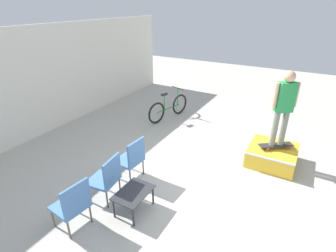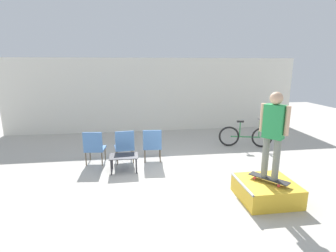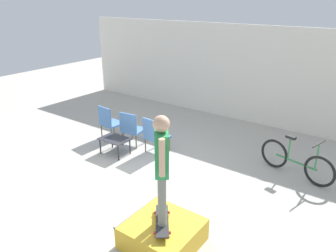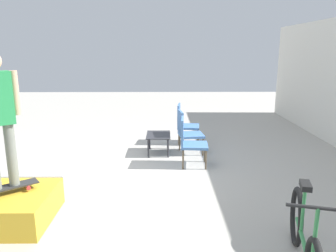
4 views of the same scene
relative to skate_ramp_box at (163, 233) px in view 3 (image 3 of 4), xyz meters
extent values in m
plane|color=#B7B2A8|center=(-1.71, 1.11, -0.20)|extent=(24.00, 24.00, 0.00)
cube|color=white|center=(-1.71, 6.13, 1.30)|extent=(12.00, 0.06, 3.00)
cube|color=gold|center=(0.00, 0.00, 0.00)|extent=(1.11, 1.07, 0.40)
cylinder|color=#B7B7BC|center=(-0.55, 0.00, 0.20)|extent=(0.05, 1.07, 0.05)
cube|color=#2D2D2D|center=(0.02, -0.04, 0.28)|extent=(0.65, 0.76, 0.02)
cylinder|color=red|center=(0.26, -0.16, 0.25)|extent=(0.06, 0.06, 0.05)
cylinder|color=red|center=(0.08, -0.30, 0.25)|extent=(0.06, 0.06, 0.05)
cylinder|color=red|center=(-0.04, 0.23, 0.25)|extent=(0.06, 0.06, 0.05)
cylinder|color=red|center=(-0.23, 0.09, 0.25)|extent=(0.06, 0.06, 0.05)
cylinder|color=gray|center=(-0.05, 0.05, 0.71)|extent=(0.13, 0.13, 0.84)
cylinder|color=gray|center=(0.09, -0.12, 0.71)|extent=(0.13, 0.13, 0.84)
cube|color=#28934C|center=(0.02, -0.04, 1.47)|extent=(0.39, 0.42, 0.66)
cylinder|color=#D8A884|center=(-0.13, 0.15, 1.52)|extent=(0.09, 0.09, 0.57)
cylinder|color=#D8A884|center=(0.17, -0.22, 1.52)|extent=(0.09, 0.09, 0.57)
sphere|color=#D8A884|center=(0.02, -0.04, 1.92)|extent=(0.24, 0.24, 0.24)
cube|color=#2D2D33|center=(-2.94, 1.92, 0.22)|extent=(0.74, 0.52, 0.02)
cylinder|color=#2D2D33|center=(-3.26, 1.71, 0.00)|extent=(0.04, 0.04, 0.41)
cylinder|color=#2D2D33|center=(-2.63, 1.71, 0.00)|extent=(0.04, 0.04, 0.41)
cylinder|color=#2D2D33|center=(-3.26, 2.13, 0.00)|extent=(0.04, 0.04, 0.41)
cylinder|color=#2D2D33|center=(-2.63, 2.13, 0.00)|extent=(0.04, 0.04, 0.41)
cylinder|color=brown|center=(-3.51, 2.84, -0.01)|extent=(0.03, 0.03, 0.39)
cylinder|color=brown|center=(-3.95, 2.89, -0.01)|extent=(0.03, 0.03, 0.39)
cylinder|color=brown|center=(-3.56, 2.40, -0.01)|extent=(0.03, 0.03, 0.39)
cylinder|color=brown|center=(-4.00, 2.45, -0.01)|extent=(0.03, 0.03, 0.39)
cube|color=#4C7AB7|center=(-3.75, 2.65, 0.21)|extent=(0.57, 0.57, 0.05)
cube|color=#4C7AB7|center=(-3.78, 2.41, 0.50)|extent=(0.52, 0.10, 0.52)
cylinder|color=brown|center=(-2.75, 2.89, -0.01)|extent=(0.03, 0.03, 0.39)
cylinder|color=brown|center=(-3.19, 2.84, -0.01)|extent=(0.03, 0.03, 0.39)
cylinder|color=brown|center=(-2.70, 2.46, -0.01)|extent=(0.03, 0.03, 0.39)
cylinder|color=brown|center=(-3.14, 2.40, -0.01)|extent=(0.03, 0.03, 0.39)
cube|color=#4C7AB7|center=(-2.94, 2.65, 0.21)|extent=(0.58, 0.58, 0.05)
cube|color=#4C7AB7|center=(-2.92, 2.41, 0.50)|extent=(0.52, 0.10, 0.52)
cylinder|color=brown|center=(-1.90, 2.85, -0.01)|extent=(0.03, 0.03, 0.39)
cylinder|color=brown|center=(-2.34, 2.88, -0.01)|extent=(0.03, 0.03, 0.39)
cylinder|color=brown|center=(-1.93, 2.41, -0.01)|extent=(0.03, 0.03, 0.39)
cylinder|color=brown|center=(-2.37, 2.44, -0.01)|extent=(0.03, 0.03, 0.39)
cube|color=#4C7AB7|center=(-2.14, 2.65, 0.21)|extent=(0.56, 0.56, 0.05)
cube|color=#4C7AB7|center=(-2.15, 2.41, 0.50)|extent=(0.52, 0.08, 0.52)
torus|color=black|center=(1.63, 3.33, 0.15)|extent=(0.68, 0.23, 0.69)
torus|color=black|center=(0.57, 3.61, 0.15)|extent=(0.68, 0.23, 0.69)
cylinder|color=#338447|center=(1.10, 3.47, 0.15)|extent=(0.96, 0.29, 0.04)
cylinder|color=#338447|center=(0.91, 3.52, 0.40)|extent=(0.04, 0.04, 0.51)
cube|color=black|center=(0.91, 3.52, 0.68)|extent=(0.24, 0.15, 0.06)
cylinder|color=#338447|center=(1.52, 3.36, 0.45)|extent=(0.04, 0.04, 0.60)
cylinder|color=black|center=(1.52, 3.36, 0.75)|extent=(0.16, 0.51, 0.03)
camera|label=1|loc=(-5.90, -0.47, 3.33)|focal=28.00mm
camera|label=2|loc=(-2.72, -4.63, 2.55)|focal=28.00mm
camera|label=3|loc=(2.57, -3.42, 3.58)|focal=35.00mm
camera|label=4|loc=(4.05, 2.06, 2.06)|focal=35.00mm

